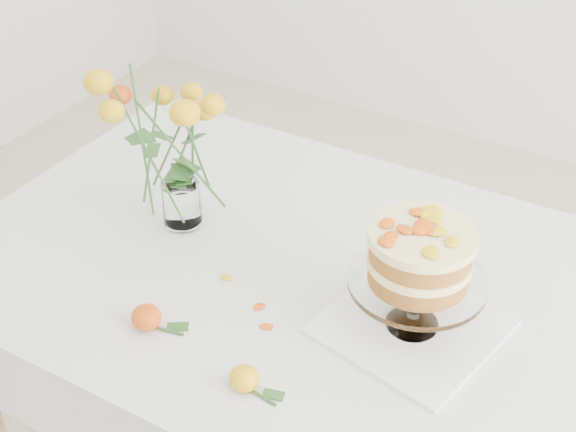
% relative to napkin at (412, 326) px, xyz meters
% --- Properties ---
extents(table, '(1.43, 0.93, 0.76)m').
position_rel_napkin_xyz_m(table, '(-0.25, 0.05, -0.09)').
color(table, tan).
rests_on(table, ground).
extents(napkin, '(0.34, 0.34, 0.01)m').
position_rel_napkin_xyz_m(napkin, '(0.00, 0.00, 0.00)').
color(napkin, white).
rests_on(napkin, table).
extents(cake_stand, '(0.24, 0.24, 0.22)m').
position_rel_napkin_xyz_m(cake_stand, '(0.00, 0.00, 0.15)').
color(cake_stand, white).
rests_on(cake_stand, napkin).
extents(rose_vase, '(0.27, 0.27, 0.41)m').
position_rel_napkin_xyz_m(rose_vase, '(-0.55, 0.05, 0.24)').
color(rose_vase, white).
rests_on(rose_vase, table).
extents(loose_rose_near, '(0.09, 0.05, 0.04)m').
position_rel_napkin_xyz_m(loose_rose_near, '(-0.18, -0.27, 0.02)').
color(loose_rose_near, gold).
rests_on(loose_rose_near, table).
extents(loose_rose_far, '(0.10, 0.06, 0.05)m').
position_rel_napkin_xyz_m(loose_rose_far, '(-0.42, -0.24, 0.02)').
color(loose_rose_far, '#C53A09').
rests_on(loose_rose_far, table).
extents(stray_petal_a, '(0.03, 0.02, 0.00)m').
position_rel_napkin_xyz_m(stray_petal_a, '(-0.37, -0.05, -0.00)').
color(stray_petal_a, yellow).
rests_on(stray_petal_a, table).
extents(stray_petal_b, '(0.03, 0.02, 0.00)m').
position_rel_napkin_xyz_m(stray_petal_b, '(-0.27, -0.09, -0.00)').
color(stray_petal_b, yellow).
rests_on(stray_petal_b, table).
extents(stray_petal_c, '(0.03, 0.02, 0.00)m').
position_rel_napkin_xyz_m(stray_petal_c, '(-0.23, -0.13, -0.00)').
color(stray_petal_c, yellow).
rests_on(stray_petal_c, table).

